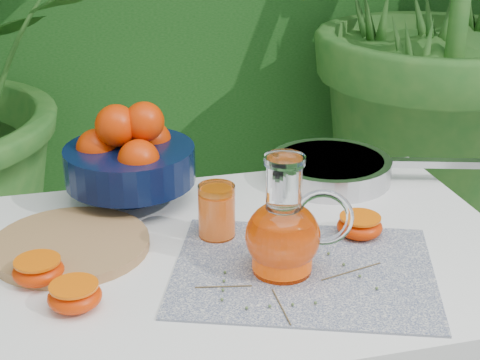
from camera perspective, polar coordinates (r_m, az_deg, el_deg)
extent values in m
cube|color=white|center=(1.35, 0.21, -6.20)|extent=(1.00, 0.70, 0.04)
cylinder|color=white|center=(1.92, 11.21, -9.93)|extent=(0.04, 0.04, 0.71)
cube|color=#0C1845|center=(1.27, 4.96, -7.01)|extent=(0.54, 0.48, 0.00)
cylinder|color=#9E7547|center=(1.37, -13.03, -4.93)|extent=(0.31, 0.31, 0.02)
cylinder|color=black|center=(1.54, -8.41, -0.81)|extent=(0.11, 0.11, 0.04)
cylinder|color=black|center=(1.52, -8.54, 1.21)|extent=(0.31, 0.31, 0.07)
sphere|color=#D73E02|center=(1.52, -11.07, 2.37)|extent=(0.10, 0.10, 0.08)
sphere|color=#D73E02|center=(1.55, -6.89, 3.06)|extent=(0.10, 0.10, 0.08)
sphere|color=#D73E02|center=(1.45, -7.86, 1.52)|extent=(0.10, 0.10, 0.08)
sphere|color=#D73E02|center=(1.57, -9.35, 3.15)|extent=(0.10, 0.10, 0.08)
sphere|color=#D73E02|center=(1.49, -9.58, 4.19)|extent=(0.10, 0.10, 0.09)
sphere|color=#D73E02|center=(1.48, -7.44, 4.51)|extent=(0.09, 0.09, 0.08)
cylinder|color=white|center=(1.27, 3.27, -6.83)|extent=(0.13, 0.13, 0.01)
ellipsoid|color=white|center=(1.24, 3.33, -4.37)|extent=(0.16, 0.16, 0.12)
cylinder|color=white|center=(1.20, 3.44, -0.40)|extent=(0.08, 0.08, 0.08)
cylinder|color=white|center=(1.18, 3.49, 1.55)|extent=(0.09, 0.09, 0.01)
torus|color=white|center=(1.22, 6.47, -2.92)|extent=(0.10, 0.05, 0.10)
cylinder|color=#DE4104|center=(1.24, 3.32, -4.90)|extent=(0.13, 0.13, 0.09)
cylinder|color=white|center=(1.36, -1.82, -2.40)|extent=(0.08, 0.08, 0.10)
cylinder|color=orange|center=(1.36, -1.82, -2.71)|extent=(0.07, 0.07, 0.08)
cylinder|color=#F44E07|center=(1.34, -1.84, -1.08)|extent=(0.06, 0.06, 0.00)
cylinder|color=#B4B3B7|center=(1.63, 6.98, 0.85)|extent=(0.33, 0.33, 0.05)
cylinder|color=silver|center=(1.63, 7.01, 1.50)|extent=(0.29, 0.29, 0.01)
cube|color=#B4B3B7|center=(1.66, 15.10, 1.27)|extent=(0.20, 0.08, 0.02)
ellipsoid|color=#D73E02|center=(1.20, -12.69, -8.81)|extent=(0.11, 0.11, 0.04)
cylinder|color=#F44E07|center=(1.19, -12.78, -8.01)|extent=(0.10, 0.10, 0.00)
ellipsoid|color=#D73E02|center=(1.28, -15.37, -6.84)|extent=(0.11, 0.11, 0.04)
cylinder|color=#F44E07|center=(1.27, -15.47, -6.08)|extent=(0.10, 0.10, 0.00)
ellipsoid|color=#D73E02|center=(1.40, 9.26, -3.60)|extent=(0.11, 0.11, 0.04)
cylinder|color=#F44E07|center=(1.39, 9.31, -2.89)|extent=(0.10, 0.10, 0.00)
cylinder|color=brown|center=(1.17, 3.22, -9.77)|extent=(0.00, 0.10, 0.00)
sphere|color=#4D6434|center=(1.16, 0.52, -9.88)|extent=(0.01, 0.01, 0.01)
sphere|color=#4D6434|center=(1.17, 2.33, -9.74)|extent=(0.01, 0.01, 0.01)
sphere|color=#4D6434|center=(1.17, 4.11, -9.60)|extent=(0.01, 0.01, 0.01)
sphere|color=#4D6434|center=(1.18, 5.88, -9.44)|extent=(0.01, 0.01, 0.01)
cylinder|color=brown|center=(1.28, 8.65, -7.01)|extent=(0.12, 0.03, 0.00)
sphere|color=#4D6434|center=(1.32, 6.89, -5.68)|extent=(0.01, 0.01, 0.01)
sphere|color=#4D6434|center=(1.29, 8.05, -6.50)|extent=(0.01, 0.01, 0.01)
sphere|color=#4D6434|center=(1.26, 9.28, -7.35)|extent=(0.01, 0.01, 0.01)
sphere|color=#4D6434|center=(1.23, 10.56, -8.25)|extent=(0.01, 0.01, 0.01)
cylinder|color=brown|center=(1.22, -1.29, -8.26)|extent=(0.09, 0.02, 0.00)
sphere|color=#4D6434|center=(1.18, -1.41, -9.24)|extent=(0.01, 0.01, 0.01)
sphere|color=#4D6434|center=(1.21, -1.33, -8.52)|extent=(0.01, 0.01, 0.01)
sphere|color=#4D6434|center=(1.23, -1.25, -7.82)|extent=(0.01, 0.01, 0.01)
sphere|color=#4D6434|center=(1.25, -1.18, -7.15)|extent=(0.01, 0.01, 0.01)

